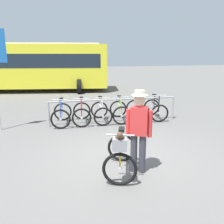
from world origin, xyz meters
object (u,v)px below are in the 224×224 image
object	(u,v)px
racked_bike_teal	(138,110)
featured_bicycle	(121,153)
person_with_featured_bike	(139,129)
racked_bike_red	(82,113)
bus_distant	(30,65)
racked_bike_white	(101,112)
racked_bike_blue	(62,114)
racked_bike_black	(155,109)
racked_bike_lime	(120,111)

from	to	relation	value
racked_bike_teal	featured_bicycle	size ratio (longest dim) A/B	0.92
person_with_featured_bike	racked_bike_red	bearing A→B (deg)	99.43
bus_distant	racked_bike_white	bearing A→B (deg)	-70.76
racked_bike_blue	racked_bike_white	world-z (taller)	same
racked_bike_black	bus_distant	size ratio (longest dim) A/B	0.12
racked_bike_red	bus_distant	size ratio (longest dim) A/B	0.11
racked_bike_blue	racked_bike_lime	world-z (taller)	same
racked_bike_blue	racked_bike_teal	size ratio (longest dim) A/B	1.02
racked_bike_black	featured_bicycle	world-z (taller)	featured_bicycle
racked_bike_black	person_with_featured_bike	bearing A→B (deg)	-120.30
racked_bike_white	racked_bike_black	bearing A→B (deg)	-2.61
racked_bike_white	featured_bicycle	bearing A→B (deg)	-96.73
racked_bike_black	featured_bicycle	size ratio (longest dim) A/B	0.95
racked_bike_lime	featured_bicycle	bearing A→B (deg)	-106.84
racked_bike_blue	featured_bicycle	xyz separation A→B (m)	(0.95, -3.90, 0.12)
racked_bike_blue	racked_bike_teal	xyz separation A→B (m)	(2.80, -0.13, 0.00)
racked_bike_blue	racked_bike_red	world-z (taller)	same
person_with_featured_bike	bus_distant	size ratio (longest dim) A/B	0.17
racked_bike_lime	racked_bike_teal	distance (m)	0.70
racked_bike_lime	featured_bicycle	size ratio (longest dim) A/B	0.94
racked_bike_red	person_with_featured_bike	distance (m)	3.92
racked_bike_white	racked_bike_black	distance (m)	2.10
racked_bike_black	featured_bicycle	bearing A→B (deg)	-124.26
racked_bike_blue	racked_bike_black	distance (m)	3.50
racked_bike_blue	person_with_featured_bike	distance (m)	4.12
racked_bike_lime	person_with_featured_bike	distance (m)	3.88
racked_bike_lime	bus_distant	world-z (taller)	bus_distant
racked_bike_white	person_with_featured_bike	distance (m)	3.84
racked_bike_white	person_with_featured_bike	xyz separation A→B (m)	(-0.06, -3.80, 0.58)
racked_bike_black	racked_bike_red	bearing A→B (deg)	177.39
racked_bike_white	racked_bike_teal	distance (m)	1.40
racked_bike_white	racked_bike_black	size ratio (longest dim) A/B	0.97
racked_bike_red	featured_bicycle	world-z (taller)	featured_bicycle
racked_bike_blue	racked_bike_teal	distance (m)	2.80
person_with_featured_bike	featured_bicycle	bearing A→B (deg)	-173.36
racked_bike_teal	person_with_featured_bike	distance (m)	4.05
featured_bicycle	person_with_featured_bike	size ratio (longest dim) A/B	0.73
person_with_featured_bike	bus_distant	world-z (taller)	bus_distant
racked_bike_red	racked_bike_white	bearing A→B (deg)	-2.61
racked_bike_teal	person_with_featured_bike	xyz separation A→B (m)	(-1.46, -3.73, 0.58)
racked_bike_white	racked_bike_teal	world-z (taller)	same
racked_bike_red	featured_bicycle	size ratio (longest dim) A/B	0.94
racked_bike_red	featured_bicycle	xyz separation A→B (m)	(0.25, -3.87, 0.12)
racked_bike_lime	person_with_featured_bike	size ratio (longest dim) A/B	0.69
racked_bike_white	bus_distant	size ratio (longest dim) A/B	0.11
racked_bike_blue	person_with_featured_bike	world-z (taller)	person_with_featured_bike
racked_bike_white	bus_distant	bearing A→B (deg)	109.24
racked_bike_lime	person_with_featured_bike	world-z (taller)	person_with_featured_bike
racked_bike_teal	racked_bike_black	size ratio (longest dim) A/B	0.97
racked_bike_blue	racked_bike_red	distance (m)	0.70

